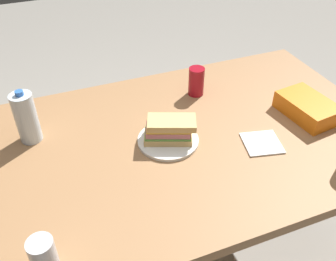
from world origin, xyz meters
The scene contains 8 objects.
dining_table centered at (0.00, 0.00, 0.67)m, with size 1.84×0.95×0.76m.
paper_plate centered at (0.09, 0.00, 0.76)m, with size 0.22×0.22×0.01m, color white.
sandwich centered at (0.09, 0.00, 0.81)m, with size 0.20×0.15×0.08m.
soda_can_red centered at (0.31, 0.25, 0.82)m, with size 0.07×0.07×0.12m, color maroon.
chip_bag centered at (0.66, -0.05, 0.79)m, with size 0.23×0.15×0.07m, color orange.
water_bottle_tall centered at (-0.37, 0.20, 0.85)m, with size 0.08×0.08×0.21m.
soda_can_silver centered at (-0.39, -0.37, 0.82)m, with size 0.07×0.07×0.12m, color silver.
paper_napkin centered at (0.40, -0.14, 0.76)m, with size 0.13×0.13×0.01m, color white.
Camera 1 is at (-0.30, -0.98, 1.64)m, focal length 40.40 mm.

